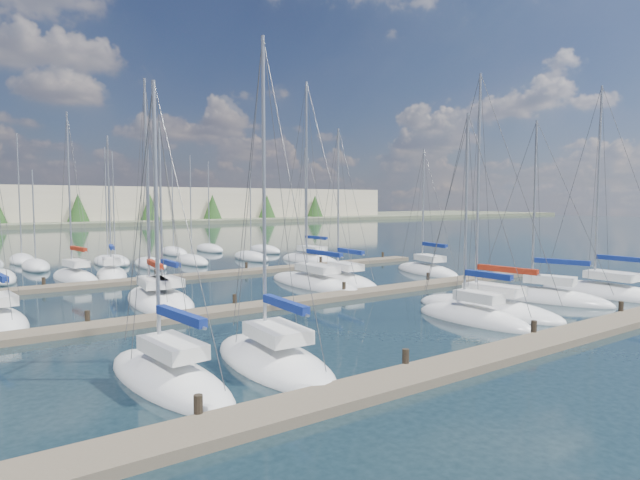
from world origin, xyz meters
TOP-DOWN VIEW (x-y plane):
  - ground at (0.00, 60.00)m, footprint 400.00×400.00m
  - dock_near at (0.00, 2.01)m, footprint 44.00×1.93m
  - dock_mid at (0.00, 16.01)m, footprint 44.00×1.93m
  - dock_far at (0.00, 30.01)m, footprint 44.00×1.93m
  - sailboat_m at (16.38, 21.17)m, footprint 3.95×8.43m
  - sailboat_b at (-11.54, 6.66)m, footprint 3.24×8.09m
  - sailboat_i at (-7.41, 21.28)m, footprint 3.52×9.07m
  - sailboat_o at (-6.50, 34.49)m, footprint 3.42×6.70m
  - sailboat_f at (12.94, 8.06)m, footprint 4.53×8.59m
  - sailboat_g at (18.03, 6.77)m, footprint 3.13×8.79m
  - sailboat_d at (4.63, 6.80)m, footprint 2.44×6.91m
  - sailboat_e at (7.16, 7.84)m, footprint 3.95×9.18m
  - sailboat_q at (13.07, 34.38)m, footprint 3.60×8.76m
  - sailboat_c at (-7.58, 6.37)m, footprint 3.36×8.01m
  - sailboat_j at (-6.64, 20.98)m, footprint 2.47×6.89m
  - sailboat_l at (6.89, 20.77)m, footprint 3.27×8.32m
  - sailboat_k at (4.47, 21.17)m, footprint 2.88×10.56m
  - sailboat_n at (-9.27, 34.53)m, footprint 3.37×7.95m
  - distant_boats at (-4.34, 43.76)m, footprint 36.93×20.75m

SIDE VIEW (x-z plane):
  - ground at x=0.00m, z-range 0.00..0.00m
  - dock_near at x=0.00m, z-range -0.40..0.70m
  - dock_mid at x=0.00m, z-range -0.40..0.70m
  - dock_far at x=0.00m, z-range -0.40..0.70m
  - sailboat_q at x=13.07m, z-range -6.03..6.37m
  - sailboat_b at x=-11.54m, z-range -5.36..5.71m
  - sailboat_m at x=16.38m, z-range -5.54..5.90m
  - sailboat_l at x=6.89m, z-range -6.03..6.38m
  - sailboat_c at x=-7.58m, z-range -6.40..6.76m
  - sailboat_g at x=18.03m, z-range -7.08..7.44m
  - sailboat_f at x=12.94m, z-range -5.80..6.16m
  - sailboat_e at x=7.16m, z-range -6.83..7.20m
  - sailboat_k at x=4.47m, z-range -7.65..8.02m
  - sailboat_j at x=-6.64m, z-range -5.73..6.10m
  - sailboat_d at x=4.63m, z-range -5.56..5.94m
  - sailboat_i at x=-7.41m, z-range -6.99..7.38m
  - sailboat_o at x=-6.50m, z-range -5.95..6.34m
  - sailboat_n at x=-9.27m, z-range -6.79..7.19m
  - distant_boats at x=-4.34m, z-range -6.36..6.94m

